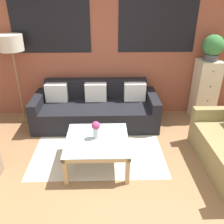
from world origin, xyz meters
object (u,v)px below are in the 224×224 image
object	(u,v)px
couch_dark	(96,109)
flower_vase	(96,128)
coffee_table	(97,143)
floor_lamp	(11,46)
drawer_cabinet	(205,90)
potted_plant	(213,47)

from	to	relation	value
couch_dark	flower_vase	world-z (taller)	couch_dark
coffee_table	floor_lamp	size ratio (longest dim) A/B	0.54
coffee_table	drawer_cabinet	world-z (taller)	drawer_cabinet
floor_lamp	potted_plant	bearing A→B (deg)	0.33
couch_dark	flower_vase	xyz separation A→B (m)	(0.05, -1.20, 0.30)
couch_dark	coffee_table	world-z (taller)	couch_dark
flower_vase	couch_dark	bearing A→B (deg)	92.26
drawer_cabinet	potted_plant	world-z (taller)	potted_plant
couch_dark	potted_plant	size ratio (longest dim) A/B	4.97
drawer_cabinet	floor_lamp	bearing A→B (deg)	-179.67
drawer_cabinet	potted_plant	xyz separation A→B (m)	(0.00, 0.00, 0.82)
coffee_table	potted_plant	distance (m)	2.70
drawer_cabinet	flower_vase	xyz separation A→B (m)	(-2.05, -1.41, 0.01)
coffee_table	floor_lamp	xyz separation A→B (m)	(-1.49, 1.42, 1.05)
couch_dark	floor_lamp	world-z (taller)	floor_lamp
couch_dark	flower_vase	distance (m)	1.24
coffee_table	potted_plant	xyz separation A→B (m)	(2.03, 1.45, 1.02)
drawer_cabinet	flower_vase	world-z (taller)	drawer_cabinet
floor_lamp	flower_vase	xyz separation A→B (m)	(1.48, -1.39, -0.83)
coffee_table	flower_vase	bearing A→B (deg)	108.32
drawer_cabinet	potted_plant	bearing A→B (deg)	90.00
couch_dark	flower_vase	size ratio (longest dim) A/B	8.75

